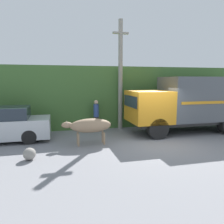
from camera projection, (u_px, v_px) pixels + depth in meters
name	position (u px, v px, depth m)	size (l,w,h in m)	color
ground_plane	(157.00, 142.00, 10.24)	(60.00, 60.00, 0.00)	gray
hillside_embankment	(119.00, 94.00, 16.32)	(32.00, 6.32, 3.69)	#426B33
building_backdrop	(69.00, 104.00, 13.88)	(6.56, 2.70, 2.76)	#C6B793
cargo_truck	(191.00, 102.00, 12.03)	(6.70, 2.28, 3.06)	#2D2D2D
brown_cow	(90.00, 126.00, 9.76)	(2.21, 0.63, 1.18)	#9E7F60
pedestrian_on_hill	(96.00, 114.00, 12.37)	(0.36, 0.36, 1.77)	#38332D
utility_pole	(120.00, 74.00, 12.54)	(0.90, 0.25, 6.25)	gray
roadside_rock	(29.00, 154.00, 7.92)	(0.45, 0.45, 0.45)	gray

